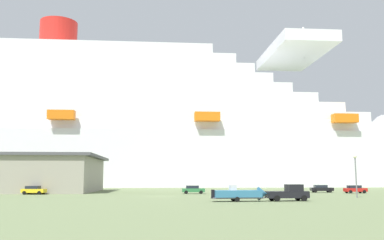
{
  "coord_description": "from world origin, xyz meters",
  "views": [
    {
      "loc": [
        4.74,
        -69.74,
        3.08
      ],
      "look_at": [
        5.46,
        39.9,
        18.13
      ],
      "focal_mm": 39.44,
      "sensor_mm": 36.0,
      "label": 1
    }
  ],
  "objects_px": {
    "pickup_truck": "(289,193)",
    "parked_car_black_coupe": "(321,188)",
    "small_boat_on_trailer": "(243,194)",
    "parked_car_yellow_taxi": "(34,190)",
    "parked_car_green_wagon": "(193,189)",
    "street_lamp": "(356,169)",
    "parked_car_red_hatchback": "(355,189)",
    "cruise_ship": "(130,133)"
  },
  "relations": [
    {
      "from": "parked_car_yellow_taxi",
      "to": "parked_car_black_coupe",
      "type": "bearing_deg",
      "value": 10.28
    },
    {
      "from": "cruise_ship",
      "to": "small_boat_on_trailer",
      "type": "bearing_deg",
      "value": -73.06
    },
    {
      "from": "parked_car_red_hatchback",
      "to": "parked_car_green_wagon",
      "type": "distance_m",
      "value": 32.63
    },
    {
      "from": "pickup_truck",
      "to": "parked_car_black_coupe",
      "type": "distance_m",
      "value": 35.88
    },
    {
      "from": "street_lamp",
      "to": "parked_car_green_wagon",
      "type": "bearing_deg",
      "value": 147.27
    },
    {
      "from": "pickup_truck",
      "to": "street_lamp",
      "type": "height_order",
      "value": "street_lamp"
    },
    {
      "from": "parked_car_yellow_taxi",
      "to": "parked_car_black_coupe",
      "type": "distance_m",
      "value": 57.8
    },
    {
      "from": "cruise_ship",
      "to": "parked_car_black_coupe",
      "type": "xyz_separation_m",
      "value": [
        49.13,
        -58.83,
        -18.1
      ]
    },
    {
      "from": "small_boat_on_trailer",
      "to": "parked_car_black_coupe",
      "type": "xyz_separation_m",
      "value": [
        20.92,
        33.8,
        -0.13
      ]
    },
    {
      "from": "street_lamp",
      "to": "parked_car_green_wagon",
      "type": "relative_size",
      "value": 1.51
    },
    {
      "from": "parked_car_red_hatchback",
      "to": "pickup_truck",
      "type": "bearing_deg",
      "value": -125.21
    },
    {
      "from": "parked_car_yellow_taxi",
      "to": "parked_car_green_wagon",
      "type": "relative_size",
      "value": 0.97
    },
    {
      "from": "parked_car_green_wagon",
      "to": "small_boat_on_trailer",
      "type": "bearing_deg",
      "value": -76.88
    },
    {
      "from": "cruise_ship",
      "to": "parked_car_yellow_taxi",
      "type": "distance_m",
      "value": 71.89
    },
    {
      "from": "pickup_truck",
      "to": "parked_car_black_coupe",
      "type": "height_order",
      "value": "pickup_truck"
    },
    {
      "from": "small_boat_on_trailer",
      "to": "parked_car_black_coupe",
      "type": "bearing_deg",
      "value": 58.25
    },
    {
      "from": "parked_car_yellow_taxi",
      "to": "parked_car_red_hatchback",
      "type": "distance_m",
      "value": 62.51
    },
    {
      "from": "street_lamp",
      "to": "parked_car_red_hatchback",
      "type": "relative_size",
      "value": 1.51
    },
    {
      "from": "pickup_truck",
      "to": "street_lamp",
      "type": "relative_size",
      "value": 0.87
    },
    {
      "from": "small_boat_on_trailer",
      "to": "parked_car_green_wagon",
      "type": "relative_size",
      "value": 1.93
    },
    {
      "from": "small_boat_on_trailer",
      "to": "parked_car_red_hatchback",
      "type": "relative_size",
      "value": 1.94
    },
    {
      "from": "parked_car_green_wagon",
      "to": "pickup_truck",
      "type": "bearing_deg",
      "value": -64.04
    },
    {
      "from": "street_lamp",
      "to": "parked_car_green_wagon",
      "type": "xyz_separation_m",
      "value": [
        -25.46,
        16.36,
        -3.64
      ]
    },
    {
      "from": "parked_car_yellow_taxi",
      "to": "street_lamp",
      "type": "bearing_deg",
      "value": -13.26
    },
    {
      "from": "parked_car_yellow_taxi",
      "to": "parked_car_green_wagon",
      "type": "distance_m",
      "value": 29.89
    },
    {
      "from": "parked_car_green_wagon",
      "to": "parked_car_red_hatchback",
      "type": "bearing_deg",
      "value": 4.31
    },
    {
      "from": "street_lamp",
      "to": "cruise_ship",
      "type": "bearing_deg",
      "value": 119.99
    },
    {
      "from": "parked_car_green_wagon",
      "to": "cruise_ship",
      "type": "bearing_deg",
      "value": 108.46
    },
    {
      "from": "small_boat_on_trailer",
      "to": "parked_car_yellow_taxi",
      "type": "distance_m",
      "value": 42.95
    },
    {
      "from": "street_lamp",
      "to": "parked_car_yellow_taxi",
      "type": "bearing_deg",
      "value": 166.74
    },
    {
      "from": "pickup_truck",
      "to": "small_boat_on_trailer",
      "type": "distance_m",
      "value": 6.4
    },
    {
      "from": "parked_car_yellow_taxi",
      "to": "parked_car_black_coupe",
      "type": "xyz_separation_m",
      "value": [
        56.88,
        10.32,
        0.0
      ]
    },
    {
      "from": "small_boat_on_trailer",
      "to": "street_lamp",
      "type": "xyz_separation_m",
      "value": [
        19.2,
        10.49,
        3.51
      ]
    },
    {
      "from": "parked_car_black_coupe",
      "to": "cruise_ship",
      "type": "bearing_deg",
      "value": 129.87
    },
    {
      "from": "parked_car_red_hatchback",
      "to": "parked_car_yellow_taxi",
      "type": "bearing_deg",
      "value": -174.66
    },
    {
      "from": "pickup_truck",
      "to": "small_boat_on_trailer",
      "type": "xyz_separation_m",
      "value": [
        -6.32,
        -1.02,
        -0.08
      ]
    },
    {
      "from": "street_lamp",
      "to": "parked_car_red_hatchback",
      "type": "bearing_deg",
      "value": 69.38
    },
    {
      "from": "cruise_ship",
      "to": "parked_car_yellow_taxi",
      "type": "xyz_separation_m",
      "value": [
        -7.75,
        -69.14,
        -18.1
      ]
    },
    {
      "from": "cruise_ship",
      "to": "parked_car_red_hatchback",
      "type": "relative_size",
      "value": 53.03
    },
    {
      "from": "cruise_ship",
      "to": "parked_car_black_coupe",
      "type": "distance_m",
      "value": 78.75
    },
    {
      "from": "pickup_truck",
      "to": "parked_car_black_coupe",
      "type": "bearing_deg",
      "value": 66.0
    },
    {
      "from": "pickup_truck",
      "to": "parked_car_red_hatchback",
      "type": "bearing_deg",
      "value": 54.79
    }
  ]
}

